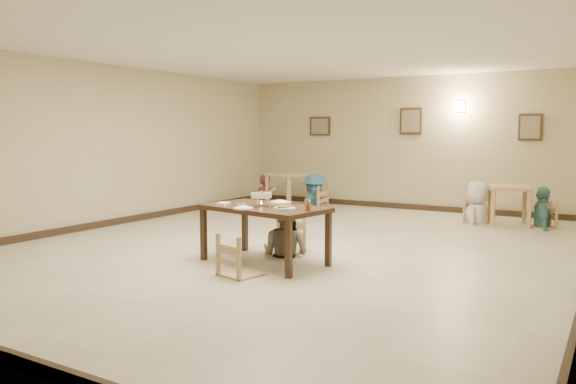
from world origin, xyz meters
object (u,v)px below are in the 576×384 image
Objects in this scene: bg_diner_c at (478,181)px; main_table at (264,212)px; chair_near at (241,236)px; bg_diner_b at (315,174)px; bg_diner_d at (544,186)px; bg_table_left at (289,179)px; drink_glass at (308,205)px; bg_chair_ll at (264,187)px; chair_far at (288,218)px; bg_diner_a at (264,174)px; curry_warmer at (261,195)px; bg_table_right at (510,193)px; bg_chair_lr at (315,187)px; bg_chair_rl at (478,199)px; bg_chair_rr at (543,203)px; main_diner at (285,201)px.

main_table is at bearing -14.57° from bg_diner_c.
chair_near is 0.60× the size of bg_diner_b.
bg_diner_d is (2.84, 5.00, 0.07)m from main_table.
bg_table_left is at bearing 95.16° from bg_diner_b.
drink_glass is 5.12m from bg_diner_c.
chair_far is at bearing -129.18° from bg_chair_ll.
chair_near is at bearing 45.46° from bg_diner_a.
curry_warmer reaches higher than bg_table_left.
bg_diner_b is 1.01× the size of bg_diner_c.
bg_table_left is at bearing 179.55° from bg_table_right.
bg_chair_lr reaches higher than bg_chair_ll.
bg_chair_lr is at bearing -58.14° from chair_near.
bg_chair_rl is at bearing 91.49° from bg_chair_lr.
bg_table_right is (1.56, 5.05, -0.23)m from drink_glass.
bg_diner_a reaches higher than chair_far.
bg_diner_a is at bearing -46.97° from chair_near.
main_table is 1.80× the size of bg_table_left.
chair_near is 3.18× the size of curry_warmer.
bg_chair_rr is 0.31m from bg_diner_d.
bg_chair_rr is (2.14, 5.08, -0.38)m from drink_glass.
chair_near is 1.07× the size of bg_chair_rr.
bg_diner_d is (1.15, 0.06, 0.29)m from bg_chair_rl.
bg_diner_d is (2.88, 4.32, 0.25)m from chair_far.
bg_chair_lr is 3.65m from bg_diner_c.
bg_table_right is 0.60m from bg_chair_rr.
main_diner is at bearing -100.63° from chair_far.
main_table is 1.72× the size of bg_chair_lr.
chair_far is 0.81m from curry_warmer.
bg_chair_rl is (-0.58, -0.02, -0.14)m from bg_table_right.
bg_diner_b is (-1.92, 4.49, 0.04)m from main_diner.
bg_chair_rr is (5.43, -0.00, -0.22)m from bg_table_left.
bg_diner_b is 3.64m from bg_diner_c.
main_table is at bearing -114.51° from bg_table_right.
main_diner reaches higher than chair_near.
main_diner is 10.73× the size of drink_glass.
bg_table_left reaches higher than bg_table_right.
drink_glass is 5.14m from bg_chair_rl.
curry_warmer is 5.28m from bg_chair_rl.
bg_chair_rr is at bearing 3.41° from bg_table_right.
main_diner is 4.94m from bg_table_right.
bg_diner_d reaches higher than drink_glass.
bg_diner_a is (-6.08, -0.07, 0.32)m from bg_chair_rr.
curry_warmer is 5.47m from bg_chair_lr.
bg_diner_a reaches higher than bg_chair_rr.
bg_diner_a is (-3.20, 4.25, 0.26)m from chair_far.
bg_chair_rr is 1.20m from bg_diner_c.
main_table is 1.14× the size of bg_diner_a.
bg_table_left is 0.60× the size of bg_diner_b.
bg_table_left is (-2.70, 5.68, 0.19)m from chair_near.
bg_table_left is at bearing 110.87° from bg_diner_a.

